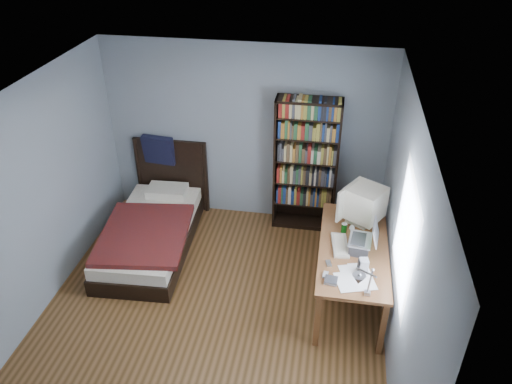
% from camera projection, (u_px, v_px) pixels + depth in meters
% --- Properties ---
extents(room, '(4.20, 4.24, 2.50)m').
position_uv_depth(room, '(208.00, 224.00, 4.95)').
color(room, '#4B3116').
rests_on(room, ground).
extents(desk, '(0.75, 1.67, 0.73)m').
position_uv_depth(desk, '(351.00, 244.00, 6.04)').
color(desk, brown).
rests_on(desk, floor).
extents(crt_monitor, '(0.59, 0.53, 0.48)m').
position_uv_depth(crt_monitor, '(363.00, 203.00, 5.74)').
color(crt_monitor, beige).
rests_on(crt_monitor, desk).
extents(laptop, '(0.34, 0.34, 0.38)m').
position_uv_depth(laptop, '(362.00, 243.00, 5.37)').
color(laptop, '#2D2D30').
rests_on(laptop, desk).
extents(desk_lamp, '(0.23, 0.51, 0.60)m').
position_uv_depth(desk_lamp, '(361.00, 280.00, 4.31)').
color(desk_lamp, '#99999E').
rests_on(desk_lamp, desk).
extents(keyboard, '(0.22, 0.44, 0.04)m').
position_uv_depth(keyboard, '(340.00, 245.00, 5.48)').
color(keyboard, '#B8AF99').
rests_on(keyboard, desk).
extents(speaker, '(0.10, 0.10, 0.17)m').
position_uv_depth(speaker, '(363.00, 266.00, 5.08)').
color(speaker, '#939396').
rests_on(speaker, desk).
extents(soda_can, '(0.06, 0.06, 0.12)m').
position_uv_depth(soda_can, '(344.00, 228.00, 5.68)').
color(soda_can, '#07350A').
rests_on(soda_can, desk).
extents(mouse, '(0.06, 0.11, 0.04)m').
position_uv_depth(mouse, '(352.00, 228.00, 5.75)').
color(mouse, silver).
rests_on(mouse, desk).
extents(phone_silver, '(0.07, 0.10, 0.02)m').
position_uv_depth(phone_silver, '(329.00, 263.00, 5.23)').
color(phone_silver, '#BCBCC1').
rests_on(phone_silver, desk).
extents(phone_grey, '(0.06, 0.10, 0.02)m').
position_uv_depth(phone_grey, '(325.00, 275.00, 5.08)').
color(phone_grey, '#939396').
rests_on(phone_grey, desk).
extents(external_drive, '(0.14, 0.14, 0.03)m').
position_uv_depth(external_drive, '(331.00, 281.00, 5.00)').
color(external_drive, '#939396').
rests_on(external_drive, desk).
extents(bookshelf, '(0.84, 0.30, 1.87)m').
position_uv_depth(bookshelf, '(306.00, 166.00, 6.62)').
color(bookshelf, black).
rests_on(bookshelf, floor).
extents(bed, '(1.21, 2.10, 1.16)m').
position_uv_depth(bed, '(153.00, 228.00, 6.58)').
color(bed, black).
rests_on(bed, floor).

